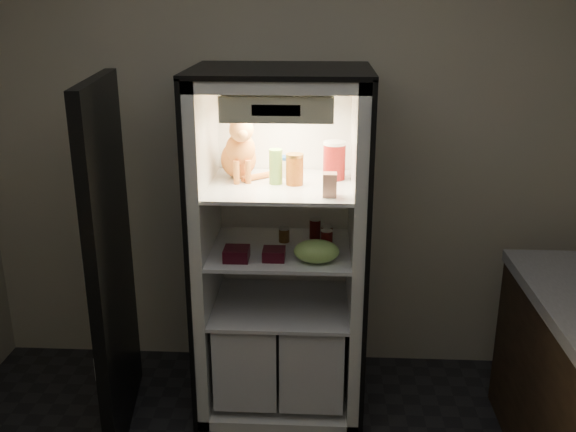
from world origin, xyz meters
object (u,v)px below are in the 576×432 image
tabby_cat (240,153)px  condiment_jar (284,235)px  soda_can_a (315,229)px  grape_bag (317,251)px  soda_can_c (327,241)px  mayo_tub (287,167)px  berry_box_right (274,254)px  soda_can_b (327,236)px  refrigerator (282,269)px  cream_carton (330,185)px  parmesan_shaker (276,167)px  salsa_jar (295,169)px  pepper_jar (334,160)px  berry_box_left (237,254)px

tabby_cat → condiment_jar: tabby_cat is taller
soda_can_a → grape_bag: size_ratio=0.49×
soda_can_a → soda_can_c: 0.19m
mayo_tub → berry_box_right: 0.49m
soda_can_a → soda_can_b: soda_can_b is taller
refrigerator → tabby_cat: (-0.22, 0.04, 0.64)m
cream_carton → berry_box_right: bearing=173.1°
parmesan_shaker → salsa_jar: (0.10, -0.01, -0.01)m
refrigerator → mayo_tub: 0.56m
salsa_jar → refrigerator: bearing=139.0°
cream_carton → soda_can_b: cream_carton is taller
tabby_cat → soda_can_c: (0.46, -0.14, -0.43)m
pepper_jar → condiment_jar: 0.49m
mayo_tub → grape_bag: 0.51m
refrigerator → tabby_cat: size_ratio=5.02×
refrigerator → parmesan_shaker: refrigerator is taller
condiment_jar → berry_box_right: bearing=-98.3°
soda_can_b → berry_box_right: bearing=-143.7°
refrigerator → berry_box_left: 0.37m
mayo_tub → condiment_jar: (-0.01, -0.06, -0.37)m
berry_box_left → tabby_cat: bearing=91.5°
grape_bag → soda_can_a: bearing=92.1°
soda_can_a → berry_box_right: soda_can_a is taller
mayo_tub → cream_carton: 0.41m
pepper_jar → soda_can_c: (-0.03, -0.16, -0.39)m
salsa_jar → parmesan_shaker: bearing=173.8°
refrigerator → soda_can_c: size_ratio=16.10×
salsa_jar → soda_can_c: bearing=-12.6°
soda_can_c → tabby_cat: bearing=163.1°
salsa_jar → condiment_jar: size_ratio=1.98×
soda_can_c → berry_box_right: (-0.27, -0.13, -0.03)m
cream_carton → soda_can_b: size_ratio=1.01×
condiment_jar → berry_box_right: (-0.04, -0.25, -0.01)m
berry_box_left → mayo_tub: bearing=53.5°
parmesan_shaker → berry_box_right: size_ratio=1.60×
tabby_cat → soda_can_a: (0.40, 0.04, -0.43)m
refrigerator → pepper_jar: 0.66m
refrigerator → pepper_jar: (0.28, 0.06, 0.60)m
soda_can_c → berry_box_right: bearing=-154.8°
parmesan_shaker → grape_bag: parmesan_shaker is taller
berry_box_right → grape_bag: bearing=-5.6°
pepper_jar → berry_box_left: (-0.49, -0.30, -0.42)m
mayo_tub → pepper_jar: pepper_jar is taller
soda_can_b → grape_bag: size_ratio=0.50×
pepper_jar → cream_carton: pepper_jar is taller
parmesan_shaker → berry_box_left: bearing=-135.0°
pepper_jar → cream_carton: (-0.03, -0.31, -0.04)m
salsa_jar → berry_box_right: 0.44m
condiment_jar → grape_bag: grape_bag is taller
salsa_jar → pepper_jar: size_ratio=0.80×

